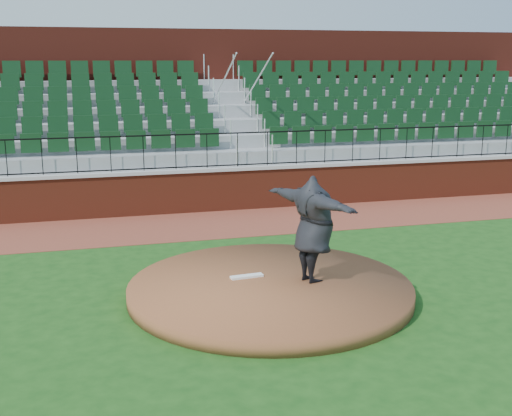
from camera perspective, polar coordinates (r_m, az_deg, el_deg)
The scene contains 10 objects.
ground at distance 12.95m, azimuth 1.75°, elevation -7.05°, with size 90.00×90.00×0.00m, color #184413.
warning_track at distance 17.96m, azimuth -3.25°, elevation -1.34°, with size 34.00×3.20×0.01m, color brown.
field_wall at distance 19.36m, azimuth -4.26°, elevation 1.49°, with size 34.00×0.35×1.20m, color maroon.
wall_cap at distance 19.24m, azimuth -4.29°, elevation 3.39°, with size 34.00×0.45×0.10m, color #B7B7B7.
wall_railing at distance 19.16m, azimuth -4.32°, elevation 5.01°, with size 34.00×0.05×1.00m, color black, non-canonical shape.
seating_stands at distance 21.76m, azimuth -5.71°, elevation 7.25°, with size 34.00×5.10×4.60m, color gray, non-canonical shape.
concourse_wall at distance 24.48m, azimuth -6.84°, elevation 8.91°, with size 34.00×0.50×5.50m, color maroon.
pitchers_mound at distance 12.53m, azimuth 1.24°, elevation -7.14°, with size 5.41×5.41×0.25m, color brown.
pitching_rubber at distance 12.80m, azimuth -0.81°, elevation -6.01°, with size 0.65×0.16×0.04m, color white.
pitcher at distance 12.36m, azimuth 5.04°, elevation -1.85°, with size 2.54×0.69×2.06m, color black.
Camera 1 is at (-3.56, -11.64, 4.42)m, focal length 45.64 mm.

